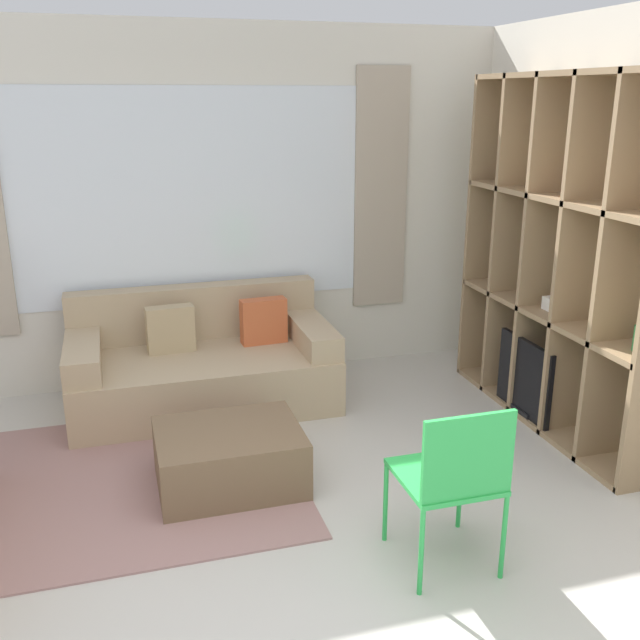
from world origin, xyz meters
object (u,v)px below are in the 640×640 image
(ottoman, at_px, (229,458))
(folding_chair, at_px, (454,473))
(shelving_unit, at_px, (568,262))
(couch_main, at_px, (202,365))

(ottoman, distance_m, folding_chair, 1.42)
(shelving_unit, relative_size, couch_main, 1.24)
(folding_chair, bearing_deg, couch_main, -69.59)
(ottoman, xyz_separation_m, folding_chair, (0.87, -1.07, 0.34))
(shelving_unit, bearing_deg, couch_main, 156.72)
(couch_main, xyz_separation_m, folding_chair, (0.86, -2.32, 0.23))
(couch_main, relative_size, folding_chair, 2.16)
(ottoman, bearing_deg, folding_chair, -50.69)
(shelving_unit, xyz_separation_m, ottoman, (-2.33, -0.25, -0.96))
(shelving_unit, xyz_separation_m, folding_chair, (-1.45, -1.32, -0.61))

